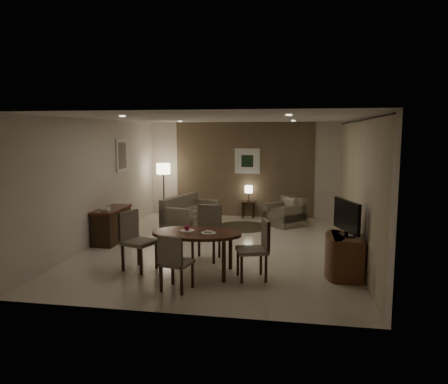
% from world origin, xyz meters
% --- Properties ---
extents(room_shell, '(5.50, 7.00, 2.70)m').
position_xyz_m(room_shell, '(0.00, 0.40, 1.35)').
color(room_shell, beige).
rests_on(room_shell, ground).
extents(taupe_accent, '(3.96, 0.03, 2.70)m').
position_xyz_m(taupe_accent, '(0.00, 3.48, 1.35)').
color(taupe_accent, brown).
rests_on(taupe_accent, wall_back).
extents(curtain_wall, '(0.08, 6.70, 2.58)m').
position_xyz_m(curtain_wall, '(2.68, 0.00, 1.32)').
color(curtain_wall, beige).
rests_on(curtain_wall, wall_right).
extents(curtain_rod, '(0.03, 6.80, 0.03)m').
position_xyz_m(curtain_rod, '(2.68, 0.00, 2.64)').
color(curtain_rod, black).
rests_on(curtain_rod, wall_right).
extents(art_back_frame, '(0.72, 0.03, 0.72)m').
position_xyz_m(art_back_frame, '(0.10, 3.46, 1.60)').
color(art_back_frame, silver).
rests_on(art_back_frame, wall_back).
extents(art_back_canvas, '(0.34, 0.01, 0.34)m').
position_xyz_m(art_back_canvas, '(0.10, 3.44, 1.60)').
color(art_back_canvas, black).
rests_on(art_back_canvas, wall_back).
extents(art_left_frame, '(0.03, 0.60, 0.80)m').
position_xyz_m(art_left_frame, '(-2.72, 1.20, 1.85)').
color(art_left_frame, silver).
rests_on(art_left_frame, wall_left).
extents(art_left_canvas, '(0.01, 0.46, 0.64)m').
position_xyz_m(art_left_canvas, '(-2.71, 1.20, 1.85)').
color(art_left_canvas, gray).
rests_on(art_left_canvas, wall_left).
extents(downlight_nl, '(0.10, 0.10, 0.01)m').
position_xyz_m(downlight_nl, '(-1.40, -1.80, 2.69)').
color(downlight_nl, white).
rests_on(downlight_nl, ceiling).
extents(downlight_nr, '(0.10, 0.10, 0.01)m').
position_xyz_m(downlight_nr, '(1.40, -1.80, 2.69)').
color(downlight_nr, white).
rests_on(downlight_nr, ceiling).
extents(downlight_fl, '(0.10, 0.10, 0.01)m').
position_xyz_m(downlight_fl, '(-1.40, 1.80, 2.69)').
color(downlight_fl, white).
rests_on(downlight_fl, ceiling).
extents(downlight_fr, '(0.10, 0.10, 0.01)m').
position_xyz_m(downlight_fr, '(1.40, 1.80, 2.69)').
color(downlight_fr, white).
rests_on(downlight_fr, ceiling).
extents(console_desk, '(0.48, 1.20, 0.75)m').
position_xyz_m(console_desk, '(-2.49, 0.00, 0.38)').
color(console_desk, '#472316').
rests_on(console_desk, floor).
extents(telephone, '(0.20, 0.14, 0.09)m').
position_xyz_m(telephone, '(-2.49, -0.30, 0.80)').
color(telephone, white).
rests_on(telephone, console_desk).
extents(tv_cabinet, '(0.48, 0.90, 0.70)m').
position_xyz_m(tv_cabinet, '(2.40, -1.50, 0.35)').
color(tv_cabinet, brown).
rests_on(tv_cabinet, floor).
extents(flat_tv, '(0.36, 0.85, 0.60)m').
position_xyz_m(flat_tv, '(2.38, -1.50, 1.02)').
color(flat_tv, black).
rests_on(flat_tv, tv_cabinet).
extents(dining_table, '(1.55, 0.97, 0.73)m').
position_xyz_m(dining_table, '(-0.12, -1.82, 0.36)').
color(dining_table, '#472316').
rests_on(dining_table, floor).
extents(chair_near, '(0.51, 0.51, 0.89)m').
position_xyz_m(chair_near, '(-0.24, -2.63, 0.44)').
color(chair_near, gray).
rests_on(chair_near, floor).
extents(chair_far, '(0.53, 0.53, 1.03)m').
position_xyz_m(chair_far, '(-0.13, -0.99, 0.51)').
color(chair_far, gray).
rests_on(chair_far, floor).
extents(chair_left, '(0.64, 0.64, 1.04)m').
position_xyz_m(chair_left, '(-1.16, -1.79, 0.52)').
color(chair_left, gray).
rests_on(chair_left, floor).
extents(chair_right, '(0.60, 0.60, 1.00)m').
position_xyz_m(chair_right, '(0.84, -1.92, 0.50)').
color(chair_right, gray).
rests_on(chair_right, floor).
extents(plate_a, '(0.26, 0.26, 0.02)m').
position_xyz_m(plate_a, '(-0.30, -1.77, 0.74)').
color(plate_a, white).
rests_on(plate_a, dining_table).
extents(plate_b, '(0.26, 0.26, 0.02)m').
position_xyz_m(plate_b, '(0.10, -1.87, 0.74)').
color(plate_b, white).
rests_on(plate_b, dining_table).
extents(fruit_apple, '(0.09, 0.09, 0.09)m').
position_xyz_m(fruit_apple, '(-0.30, -1.77, 0.79)').
color(fruit_apple, '#B3143C').
rests_on(fruit_apple, plate_a).
extents(napkin, '(0.12, 0.08, 0.03)m').
position_xyz_m(napkin, '(0.10, -1.87, 0.76)').
color(napkin, white).
rests_on(napkin, plate_b).
extents(round_rug, '(1.36, 1.36, 0.01)m').
position_xyz_m(round_rug, '(0.17, 2.01, 0.01)').
color(round_rug, '#3A3321').
rests_on(round_rug, floor).
extents(sofa, '(1.84, 1.24, 0.79)m').
position_xyz_m(sofa, '(-1.13, 1.75, 0.39)').
color(sofa, gray).
rests_on(sofa, floor).
extents(armchair, '(1.13, 1.13, 0.73)m').
position_xyz_m(armchair, '(1.22, 2.37, 0.37)').
color(armchair, gray).
rests_on(armchair, floor).
extents(side_table, '(0.37, 0.37, 0.47)m').
position_xyz_m(side_table, '(0.17, 3.25, 0.23)').
color(side_table, black).
rests_on(side_table, floor).
extents(table_lamp, '(0.22, 0.22, 0.50)m').
position_xyz_m(table_lamp, '(0.17, 3.25, 0.72)').
color(table_lamp, '#FFEAC1').
rests_on(table_lamp, side_table).
extents(floor_lamp, '(0.39, 0.39, 1.54)m').
position_xyz_m(floor_lamp, '(-2.24, 2.96, 0.77)').
color(floor_lamp, '#FFE5B7').
rests_on(floor_lamp, floor).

